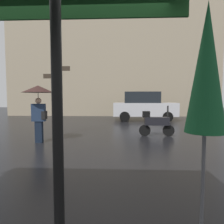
{
  "coord_description": "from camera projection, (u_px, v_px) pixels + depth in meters",
  "views": [
    {
      "loc": [
        0.77,
        -2.75,
        1.54
      ],
      "look_at": [
        0.48,
        3.59,
        1.09
      ],
      "focal_mm": 31.79,
      "sensor_mm": 36.0,
      "label": 1
    }
  ],
  "objects": [
    {
      "name": "pedestrian_with_umbrella",
      "position": [
        38.0,
        97.0,
        6.76
      ],
      "size": [
        1.06,
        1.06,
        1.97
      ],
      "rotation": [
        0.0,
        0.0,
        3.1
      ],
      "color": "black",
      "rests_on": "ground"
    },
    {
      "name": "street_signpost",
      "position": [
        57.0,
        92.0,
        7.99
      ],
      "size": [
        1.08,
        0.08,
        2.97
      ],
      "color": "black",
      "rests_on": "ground"
    },
    {
      "name": "parked_car_left",
      "position": [
        144.0,
        106.0,
        13.61
      ],
      "size": [
        4.26,
        1.85,
        1.97
      ],
      "rotation": [
        0.0,
        0.0,
        2.89
      ],
      "color": "silver",
      "rests_on": "ground"
    },
    {
      "name": "building_block",
      "position": [
        112.0,
        46.0,
        17.48
      ],
      "size": [
        18.25,
        2.05,
        12.32
      ],
      "primitive_type": "cube",
      "color": "gray",
      "rests_on": "ground"
    },
    {
      "name": "folded_patio_umbrella_near",
      "position": [
        206.0,
        79.0,
        1.89
      ],
      "size": [
        0.46,
        0.46,
        2.45
      ],
      "color": "black",
      "rests_on": "ground"
    },
    {
      "name": "parked_scooter",
      "position": [
        156.0,
        122.0,
        8.01
      ],
      "size": [
        1.42,
        0.32,
        1.23
      ],
      "rotation": [
        0.0,
        0.0,
        -0.34
      ],
      "color": "black",
      "rests_on": "ground"
    },
    {
      "name": "ground_plane",
      "position": [
        68.0,
        204.0,
        2.88
      ],
      "size": [
        60.0,
        60.0,
        0.0
      ],
      "primitive_type": "plane",
      "color": "black"
    }
  ]
}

